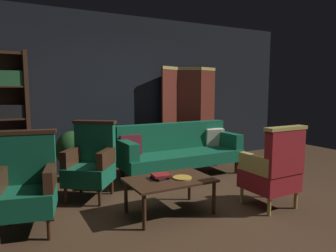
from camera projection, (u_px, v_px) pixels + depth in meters
The scene contains 12 objects.
ground_plane at pixel (199, 209), 3.82m from camera, with size 10.00×10.00×0.00m, color #3D2819.
back_wall at pixel (126, 93), 5.80m from camera, with size 7.20×0.10×2.80m, color black.
folding_screen at pixel (189, 113), 6.20m from camera, with size 1.27×0.28×1.90m.
velvet_couch at pixel (178, 149), 5.30m from camera, with size 2.12×0.78×0.88m.
coffee_table at pixel (170, 183), 3.66m from camera, with size 1.00×0.64×0.42m.
armchair_gilt_accent at pixel (273, 169), 3.82m from camera, with size 0.60×0.58×1.04m.
armchair_wing_left at pixel (27, 185), 3.22m from camera, with size 0.69×0.69×1.04m.
armchair_wing_right at pixel (91, 162), 4.19m from camera, with size 0.81×0.81×1.04m.
potted_plant at pixel (72, 152), 4.96m from camera, with size 0.52×0.52×0.81m.
book_black_cloth at pixel (161, 177), 3.66m from camera, with size 0.20×0.18×0.03m, color black.
book_red_leather at pixel (161, 175), 3.66m from camera, with size 0.20×0.18×0.03m, color maroon.
brass_tray at pixel (182, 178), 3.68m from camera, with size 0.22×0.22×0.02m, color gold.
Camera 1 is at (-2.07, -3.06, 1.49)m, focal length 33.11 mm.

